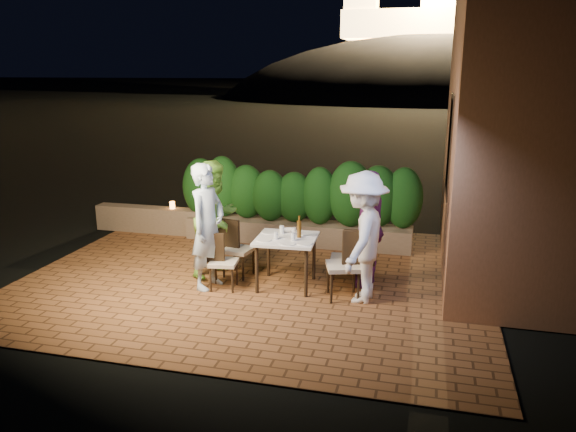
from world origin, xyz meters
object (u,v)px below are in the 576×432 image
(diner_blue, at_px, (208,226))
(diner_green, at_px, (216,218))
(chair_left_front, at_px, (223,261))
(diner_white, at_px, (363,237))
(bowl, at_px, (288,230))
(chair_left_back, at_px, (238,248))
(diner_purple, at_px, (370,229))
(parapet_lamp, at_px, (172,205))
(beer_bottle, at_px, (299,227))
(chair_right_front, at_px, (343,265))
(dining_table, at_px, (286,262))
(chair_right_back, at_px, (344,257))

(diner_blue, relative_size, diner_green, 1.03)
(chair_left_front, xyz_separation_m, diner_white, (2.00, 0.08, 0.49))
(diner_white, bearing_deg, diner_green, -94.43)
(bowl, bearing_deg, chair_left_back, -174.74)
(chair_left_front, bearing_deg, diner_purple, 11.22)
(diner_purple, bearing_deg, chair_left_back, -88.93)
(chair_left_back, bearing_deg, parapet_lamp, 146.67)
(bowl, bearing_deg, diner_blue, -149.65)
(bowl, bearing_deg, beer_bottle, -46.42)
(diner_blue, xyz_separation_m, diner_white, (2.24, 0.06, -0.02))
(diner_purple, bearing_deg, chair_right_front, -27.73)
(diner_blue, bearing_deg, chair_right_front, -75.67)
(chair_right_front, bearing_deg, diner_green, -30.09)
(chair_left_front, xyz_separation_m, parapet_lamp, (-1.98, 2.46, 0.15))
(chair_left_front, height_order, diner_white, diner_white)
(chair_right_front, bearing_deg, dining_table, -32.34)
(diner_white, relative_size, parapet_lamp, 12.98)
(chair_left_front, bearing_deg, parapet_lamp, 121.20)
(bowl, xyz_separation_m, chair_right_back, (0.88, -0.04, -0.34))
(chair_left_back, distance_m, diner_green, 0.58)
(chair_left_front, bearing_deg, chair_left_back, 78.72)
(dining_table, relative_size, bowl, 5.00)
(beer_bottle, xyz_separation_m, bowl, (-0.24, 0.25, -0.14))
(beer_bottle, bearing_deg, diner_white, -17.18)
(dining_table, xyz_separation_m, chair_left_front, (-0.86, -0.32, 0.05))
(chair_left_back, distance_m, chair_right_front, 1.78)
(diner_green, xyz_separation_m, parapet_lamp, (-1.66, 1.90, -0.33))
(dining_table, xyz_separation_m, diner_green, (-1.18, 0.24, 0.53))
(diner_blue, relative_size, parapet_lamp, 13.21)
(beer_bottle, xyz_separation_m, chair_right_front, (0.70, -0.30, -0.42))
(chair_left_front, bearing_deg, dining_table, 12.86)
(chair_right_back, height_order, diner_green, diner_green)
(chair_left_front, relative_size, diner_green, 0.47)
(bowl, bearing_deg, chair_right_back, -2.60)
(chair_left_front, bearing_deg, diner_white, -5.36)
(diner_blue, height_order, diner_white, diner_blue)
(diner_blue, bearing_deg, chair_right_back, -61.01)
(bowl, xyz_separation_m, parapet_lamp, (-2.79, 1.83, -0.20))
(chair_left_back, height_order, chair_right_back, chair_left_back)
(beer_bottle, bearing_deg, chair_right_back, 18.06)
(chair_left_back, distance_m, diner_white, 2.08)
(dining_table, distance_m, parapet_lamp, 3.56)
(bowl, distance_m, chair_left_front, 1.08)
(chair_left_front, relative_size, diner_blue, 0.46)
(chair_right_front, bearing_deg, diner_blue, -15.24)
(chair_left_front, height_order, chair_left_back, chair_left_back)
(diner_green, height_order, parapet_lamp, diner_green)
(chair_right_front, bearing_deg, parapet_lamp, -49.59)
(chair_right_front, bearing_deg, bowl, -47.19)
(beer_bottle, xyz_separation_m, diner_blue, (-1.28, -0.36, 0.01))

